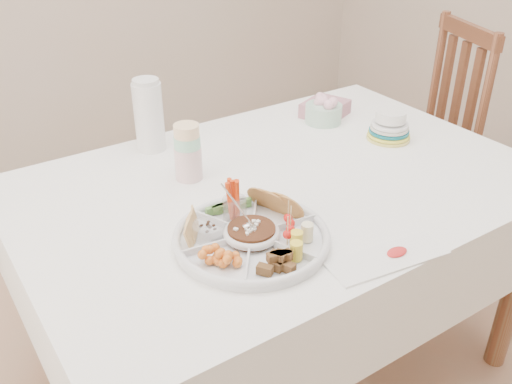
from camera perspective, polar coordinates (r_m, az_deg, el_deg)
floor at (r=2.15m, az=2.13°, el=-16.85°), size 4.00×4.00×0.00m
dining_table at (r=1.89m, az=2.34°, el=-8.97°), size 1.52×1.02×0.76m
chair at (r=2.52m, az=15.27°, el=4.29°), size 0.55×0.55×1.04m
party_tray at (r=1.40m, az=-0.46°, el=-4.37°), size 0.43×0.43×0.04m
bean_dip at (r=1.39m, az=-0.46°, el=-4.11°), size 0.13×0.13×0.04m
tortillas at (r=1.48m, az=2.39°, el=-1.31°), size 0.12×0.12×0.06m
carrot_cucumber at (r=1.47m, az=-2.65°, el=-0.47°), size 0.14×0.14×0.11m
pita_raisins at (r=1.40m, az=-5.79°, el=-3.41°), size 0.13×0.13×0.06m
cherries at (r=1.30m, az=-3.71°, el=-6.55°), size 0.11×0.11×0.04m
granola_chunks at (r=1.29m, az=2.05°, el=-6.79°), size 0.11×0.11×0.04m
banana_tomato at (r=1.37m, az=4.96°, el=-3.31°), size 0.11×0.11×0.08m
cup_stack at (r=1.66m, az=-6.88°, el=4.77°), size 0.10×0.10×0.22m
thermos at (r=1.86m, az=-10.68°, el=7.64°), size 0.11×0.11×0.24m
flower_bowl at (r=2.07m, az=6.79°, el=8.23°), size 0.15×0.15×0.10m
napkin_stack at (r=2.14m, az=6.91°, el=8.27°), size 0.20×0.18×0.05m
plate_stack at (r=1.97m, az=13.21°, el=6.43°), size 0.19×0.19×0.09m
placemat at (r=1.39m, az=13.02°, el=-6.47°), size 0.31×0.14×0.01m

